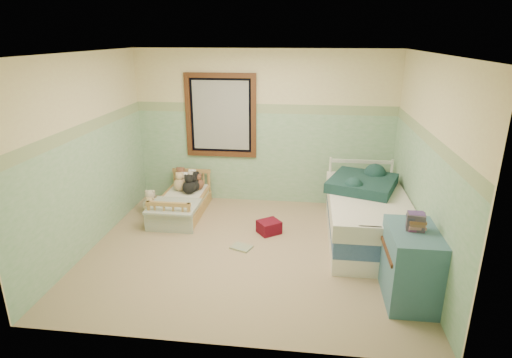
# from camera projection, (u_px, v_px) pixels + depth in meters

# --- Properties ---
(floor) EXTENTS (4.20, 3.60, 0.02)m
(floor) POSITION_uv_depth(u_px,v_px,m) (249.00, 251.00, 5.55)
(floor) COLOR #9E8962
(floor) RESTS_ON ground
(ceiling) EXTENTS (4.20, 3.60, 0.02)m
(ceiling) POSITION_uv_depth(u_px,v_px,m) (248.00, 52.00, 4.73)
(ceiling) COLOR white
(ceiling) RESTS_ON wall_back
(wall_back) EXTENTS (4.20, 0.04, 2.50)m
(wall_back) POSITION_uv_depth(u_px,v_px,m) (264.00, 128.00, 6.83)
(wall_back) COLOR beige
(wall_back) RESTS_ON floor
(wall_front) EXTENTS (4.20, 0.04, 2.50)m
(wall_front) POSITION_uv_depth(u_px,v_px,m) (217.00, 221.00, 3.45)
(wall_front) COLOR beige
(wall_front) RESTS_ON floor
(wall_left) EXTENTS (0.04, 3.60, 2.50)m
(wall_left) POSITION_uv_depth(u_px,v_px,m) (86.00, 154.00, 5.38)
(wall_left) COLOR beige
(wall_left) RESTS_ON floor
(wall_right) EXTENTS (0.04, 3.60, 2.50)m
(wall_right) POSITION_uv_depth(u_px,v_px,m) (426.00, 166.00, 4.90)
(wall_right) COLOR beige
(wall_right) RESTS_ON floor
(wainscot_mint) EXTENTS (4.20, 0.01, 1.50)m
(wainscot_mint) POSITION_uv_depth(u_px,v_px,m) (263.00, 158.00, 6.98)
(wainscot_mint) COLOR #73AA76
(wainscot_mint) RESTS_ON floor
(border_strip) EXTENTS (4.20, 0.01, 0.15)m
(border_strip) POSITION_uv_depth(u_px,v_px,m) (264.00, 109.00, 6.71)
(border_strip) COLOR #467147
(border_strip) RESTS_ON wall_back
(window_frame) EXTENTS (1.16, 0.06, 1.36)m
(window_frame) POSITION_uv_depth(u_px,v_px,m) (221.00, 116.00, 6.81)
(window_frame) COLOR #452112
(window_frame) RESTS_ON wall_back
(window_blinds) EXTENTS (0.92, 0.01, 1.12)m
(window_blinds) POSITION_uv_depth(u_px,v_px,m) (221.00, 116.00, 6.82)
(window_blinds) COLOR #B2B2AE
(window_blinds) RESTS_ON window_frame
(toddler_bed_frame) EXTENTS (0.65, 1.30, 0.17)m
(toddler_bed_frame) POSITION_uv_depth(u_px,v_px,m) (182.00, 209.00, 6.65)
(toddler_bed_frame) COLOR olive
(toddler_bed_frame) RESTS_ON floor
(toddler_mattress) EXTENTS (0.60, 1.25, 0.12)m
(toddler_mattress) POSITION_uv_depth(u_px,v_px,m) (182.00, 201.00, 6.60)
(toddler_mattress) COLOR silver
(toddler_mattress) RESTS_ON toddler_bed_frame
(patchwork_quilt) EXTENTS (0.71, 0.65, 0.03)m
(patchwork_quilt) POSITION_uv_depth(u_px,v_px,m) (173.00, 206.00, 6.20)
(patchwork_quilt) COLOR #6E9AB8
(patchwork_quilt) RESTS_ON toddler_mattress
(plush_bed_brown) EXTENTS (0.22, 0.22, 0.22)m
(plush_bed_brown) POSITION_uv_depth(u_px,v_px,m) (181.00, 180.00, 7.03)
(plush_bed_brown) COLOR brown
(plush_bed_brown) RESTS_ON toddler_mattress
(plush_bed_white) EXTENTS (0.20, 0.20, 0.20)m
(plush_bed_white) POSITION_uv_depth(u_px,v_px,m) (193.00, 181.00, 7.01)
(plush_bed_white) COLOR white
(plush_bed_white) RESTS_ON toddler_mattress
(plush_bed_tan) EXTENTS (0.21, 0.21, 0.21)m
(plush_bed_tan) POSITION_uv_depth(u_px,v_px,m) (180.00, 184.00, 6.82)
(plush_bed_tan) COLOR #DCB885
(plush_bed_tan) RESTS_ON toddler_mattress
(plush_bed_dark) EXTENTS (0.19, 0.19, 0.19)m
(plush_bed_dark) POSITION_uv_depth(u_px,v_px,m) (194.00, 186.00, 6.80)
(plush_bed_dark) COLOR black
(plush_bed_dark) RESTS_ON toddler_mattress
(plush_floor_cream) EXTENTS (0.25, 0.25, 0.25)m
(plush_floor_cream) POSITION_uv_depth(u_px,v_px,m) (151.00, 205.00, 6.70)
(plush_floor_cream) COLOR beige
(plush_floor_cream) RESTS_ON floor
(plush_floor_tan) EXTENTS (0.21, 0.21, 0.21)m
(plush_floor_tan) POSITION_uv_depth(u_px,v_px,m) (151.00, 210.00, 6.57)
(plush_floor_tan) COLOR #DCB885
(plush_floor_tan) RESTS_ON floor
(twin_bed_frame) EXTENTS (0.99, 1.98, 0.22)m
(twin_bed_frame) POSITION_uv_depth(u_px,v_px,m) (365.00, 233.00, 5.79)
(twin_bed_frame) COLOR white
(twin_bed_frame) RESTS_ON floor
(twin_boxspring) EXTENTS (0.99, 1.98, 0.22)m
(twin_boxspring) POSITION_uv_depth(u_px,v_px,m) (366.00, 218.00, 5.72)
(twin_boxspring) COLOR navy
(twin_boxspring) RESTS_ON twin_bed_frame
(twin_mattress) EXTENTS (1.03, 2.02, 0.22)m
(twin_mattress) POSITION_uv_depth(u_px,v_px,m) (368.00, 203.00, 5.65)
(twin_mattress) COLOR silver
(twin_mattress) RESTS_ON twin_boxspring
(teal_blanket) EXTENTS (1.09, 1.12, 0.14)m
(teal_blanket) POSITION_uv_depth(u_px,v_px,m) (362.00, 183.00, 5.88)
(teal_blanket) COLOR #102F2B
(teal_blanket) RESTS_ON twin_mattress
(dresser) EXTENTS (0.50, 0.80, 0.80)m
(dresser) POSITION_uv_depth(u_px,v_px,m) (410.00, 265.00, 4.43)
(dresser) COLOR #457086
(dresser) RESTS_ON floor
(book_stack) EXTENTS (0.20, 0.17, 0.18)m
(book_stack) POSITION_uv_depth(u_px,v_px,m) (416.00, 222.00, 4.29)
(book_stack) COLOR #512C2A
(book_stack) RESTS_ON dresser
(red_pillow) EXTENTS (0.39, 0.38, 0.18)m
(red_pillow) POSITION_uv_depth(u_px,v_px,m) (269.00, 227.00, 6.01)
(red_pillow) COLOR #A2102A
(red_pillow) RESTS_ON floor
(floor_book) EXTENTS (0.32, 0.29, 0.02)m
(floor_book) POSITION_uv_depth(u_px,v_px,m) (242.00, 247.00, 5.61)
(floor_book) COLOR gold
(floor_book) RESTS_ON floor
(extra_plush_0) EXTENTS (0.15, 0.15, 0.15)m
(extra_plush_0) POSITION_uv_depth(u_px,v_px,m) (191.00, 186.00, 6.82)
(extra_plush_0) COLOR brown
(extra_plush_0) RESTS_ON toddler_mattress
(extra_plush_1) EXTENTS (0.19, 0.19, 0.19)m
(extra_plush_1) POSITION_uv_depth(u_px,v_px,m) (186.00, 183.00, 6.90)
(extra_plush_1) COLOR white
(extra_plush_1) RESTS_ON toddler_mattress
(extra_plush_2) EXTENTS (0.21, 0.21, 0.21)m
(extra_plush_2) POSITION_uv_depth(u_px,v_px,m) (195.00, 183.00, 6.88)
(extra_plush_2) COLOR black
(extra_plush_2) RESTS_ON toddler_mattress
(extra_plush_3) EXTENTS (0.19, 0.19, 0.19)m
(extra_plush_3) POSITION_uv_depth(u_px,v_px,m) (198.00, 184.00, 6.88)
(extra_plush_3) COLOR brown
(extra_plush_3) RESTS_ON toddler_mattress
(extra_plush_4) EXTENTS (0.21, 0.21, 0.21)m
(extra_plush_4) POSITION_uv_depth(u_px,v_px,m) (192.00, 183.00, 6.88)
(extra_plush_4) COLOR beige
(extra_plush_4) RESTS_ON toddler_mattress
(extra_plush_5) EXTENTS (0.22, 0.22, 0.22)m
(extra_plush_5) POSITION_uv_depth(u_px,v_px,m) (189.00, 187.00, 6.68)
(extra_plush_5) COLOR black
(extra_plush_5) RESTS_ON toddler_mattress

